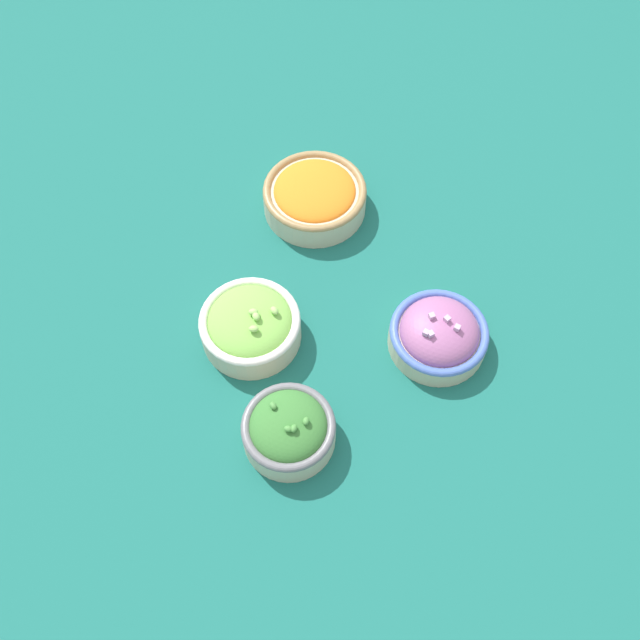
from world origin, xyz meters
TOP-DOWN VIEW (x-y plane):
  - ground_plane at (0.00, 0.00)m, footprint 3.00×3.00m
  - bowl_red_onion at (0.05, -0.16)m, footprint 0.14×0.14m
  - bowl_lettuce at (-0.05, 0.08)m, footprint 0.14×0.14m
  - bowl_carrots at (0.20, 0.10)m, footprint 0.16×0.16m
  - bowl_broccoli at (-0.16, -0.03)m, footprint 0.12×0.12m

SIDE VIEW (x-z plane):
  - ground_plane at x=0.00m, z-range 0.00..0.00m
  - bowl_red_onion at x=0.05m, z-range -0.01..0.06m
  - bowl_carrots at x=0.20m, z-range 0.00..0.06m
  - bowl_broccoli at x=-0.16m, z-range 0.00..0.07m
  - bowl_lettuce at x=-0.05m, z-range 0.00..0.07m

